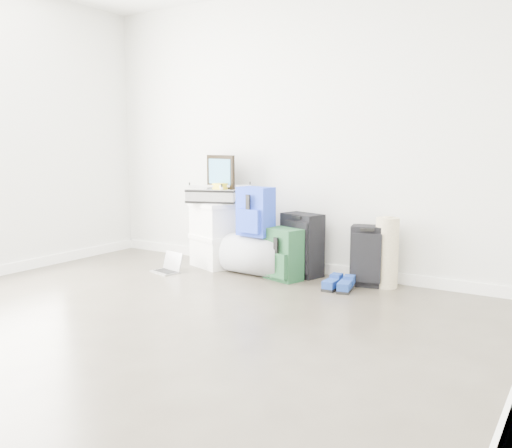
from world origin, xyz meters
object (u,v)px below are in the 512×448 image
Objects in this scene: duffel_bag at (257,255)px; laptop at (168,267)px; large_suitcase at (302,245)px; carry_on at (370,256)px; boxes_stack at (215,234)px; briefcase at (215,195)px.

duffel_bag is 2.03× the size of laptop.
large_suitcase is 0.69m from carry_on.
carry_on is (1.62, 0.08, -0.06)m from boxes_stack.
boxes_stack is 0.40m from briefcase.
boxes_stack reaches higher than carry_on.
briefcase reaches higher than duffel_bag.
duffel_bag is (0.55, -0.09, -0.54)m from briefcase.
carry_on is 1.95m from laptop.
boxes_stack reaches higher than laptop.
large_suitcase is (0.38, 0.20, 0.10)m from duffel_bag.
briefcase is 1.03m from large_suitcase.
duffel_bag is at bearing -135.59° from large_suitcase.
duffel_bag is at bearing 11.30° from boxes_stack.
briefcase is 0.83× the size of large_suitcase.
large_suitcase is at bearing -11.28° from briefcase.
laptop is at bearing -178.50° from carry_on.
boxes_stack is 0.58m from laptop.
duffel_bag is at bearing 37.88° from laptop.
large_suitcase is at bearing 26.98° from boxes_stack.
carry_on is (0.69, -0.02, -0.03)m from large_suitcase.
large_suitcase is 1.32m from laptop.
briefcase reaches higher than large_suitcase.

